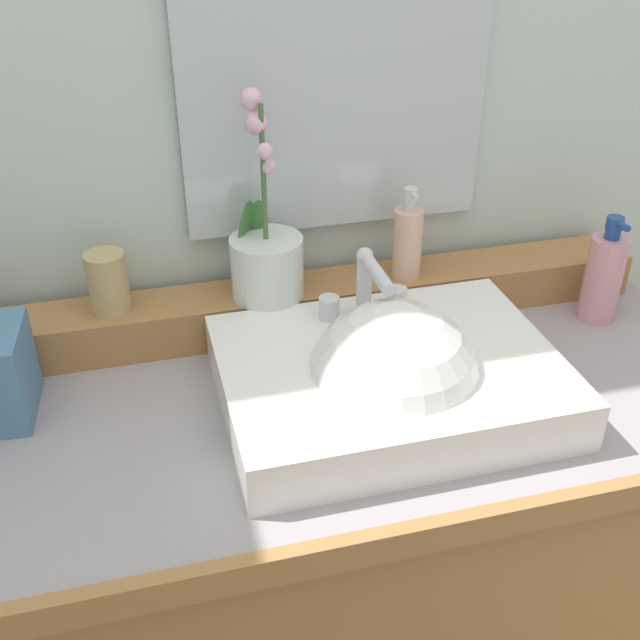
{
  "coord_description": "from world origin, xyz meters",
  "views": [
    {
      "loc": [
        -0.16,
        -0.88,
        1.56
      ],
      "look_at": [
        0.06,
        -0.01,
        1.01
      ],
      "focal_mm": 42.97,
      "sensor_mm": 36.0,
      "label": 1
    }
  ],
  "objects_px": {
    "soap_dispenser": "(407,241)",
    "tumbler_cup": "(108,282)",
    "potted_plant": "(266,255)",
    "lotion_bottle": "(603,276)",
    "sink_basin": "(391,383)"
  },
  "relations": [
    {
      "from": "sink_basin",
      "to": "lotion_bottle",
      "type": "bearing_deg",
      "value": 18.49
    },
    {
      "from": "potted_plant",
      "to": "soap_dispenser",
      "type": "bearing_deg",
      "value": 1.2
    },
    {
      "from": "sink_basin",
      "to": "tumbler_cup",
      "type": "distance_m",
      "value": 0.46
    },
    {
      "from": "lotion_bottle",
      "to": "sink_basin",
      "type": "bearing_deg",
      "value": -161.51
    },
    {
      "from": "sink_basin",
      "to": "potted_plant",
      "type": "relative_size",
      "value": 1.46
    },
    {
      "from": "sink_basin",
      "to": "lotion_bottle",
      "type": "xyz_separation_m",
      "value": [
        0.43,
        0.14,
        0.04
      ]
    },
    {
      "from": "soap_dispenser",
      "to": "lotion_bottle",
      "type": "distance_m",
      "value": 0.34
    },
    {
      "from": "sink_basin",
      "to": "soap_dispenser",
      "type": "distance_m",
      "value": 0.28
    },
    {
      "from": "potted_plant",
      "to": "soap_dispenser",
      "type": "relative_size",
      "value": 2.09
    },
    {
      "from": "sink_basin",
      "to": "tumbler_cup",
      "type": "bearing_deg",
      "value": 146.57
    },
    {
      "from": "soap_dispenser",
      "to": "tumbler_cup",
      "type": "xyz_separation_m",
      "value": [
        -0.49,
        0.01,
        -0.02
      ]
    },
    {
      "from": "sink_basin",
      "to": "tumbler_cup",
      "type": "relative_size",
      "value": 4.89
    },
    {
      "from": "tumbler_cup",
      "to": "lotion_bottle",
      "type": "distance_m",
      "value": 0.82
    },
    {
      "from": "soap_dispenser",
      "to": "tumbler_cup",
      "type": "height_order",
      "value": "soap_dispenser"
    },
    {
      "from": "lotion_bottle",
      "to": "soap_dispenser",
      "type": "bearing_deg",
      "value": 162.82
    }
  ]
}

